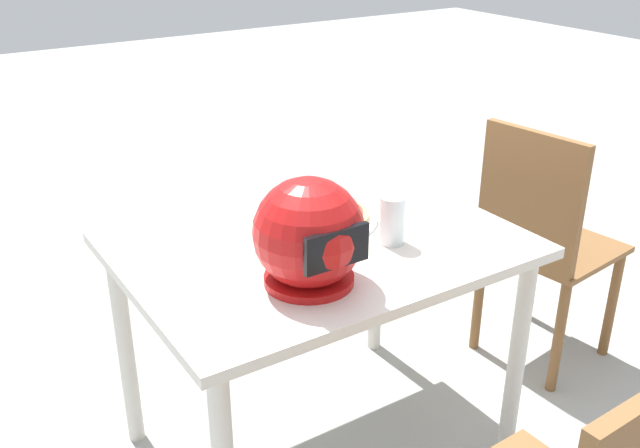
# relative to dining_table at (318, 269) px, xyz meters

# --- Properties ---
(ground_plane) EXTENTS (14.00, 14.00, 0.00)m
(ground_plane) POSITION_rel_dining_table_xyz_m (0.00, 0.00, -0.62)
(ground_plane) COLOR #9E9E99
(dining_table) EXTENTS (1.06, 0.80, 0.71)m
(dining_table) POSITION_rel_dining_table_xyz_m (0.00, 0.00, 0.00)
(dining_table) COLOR beige
(dining_table) RESTS_ON ground
(pizza_plate) EXTENTS (0.32, 0.32, 0.01)m
(pizza_plate) POSITION_rel_dining_table_xyz_m (-0.07, -0.10, 0.10)
(pizza_plate) COLOR white
(pizza_plate) RESTS_ON dining_table
(pizza) EXTENTS (0.27, 0.27, 0.05)m
(pizza) POSITION_rel_dining_table_xyz_m (-0.08, -0.10, 0.11)
(pizza) COLOR tan
(pizza) RESTS_ON pizza_plate
(motorcycle_helmet) EXTENTS (0.27, 0.27, 0.27)m
(motorcycle_helmet) POSITION_rel_dining_table_xyz_m (0.15, 0.19, 0.22)
(motorcycle_helmet) COLOR #B21414
(motorcycle_helmet) RESTS_ON dining_table
(drinking_glass) EXTENTS (0.07, 0.07, 0.13)m
(drinking_glass) POSITION_rel_dining_table_xyz_m (-0.16, 0.12, 0.16)
(drinking_glass) COLOR silver
(drinking_glass) RESTS_ON dining_table
(chair_side) EXTENTS (0.45, 0.45, 0.90)m
(chair_side) POSITION_rel_dining_table_xyz_m (-0.89, 0.03, -0.12)
(chair_side) COLOR brown
(chair_side) RESTS_ON ground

